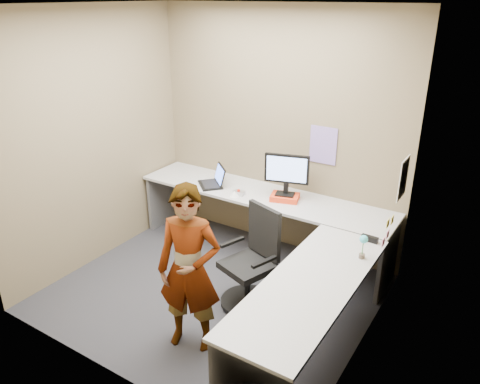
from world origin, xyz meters
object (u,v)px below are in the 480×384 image
Objects in this scene: desk at (271,237)px; person at (189,270)px; office_chair at (252,267)px; monitor at (287,171)px.

person is (-0.16, -1.06, 0.14)m from desk.
person is at bearing -98.76° from desk.
person reaches higher than office_chair.
person reaches higher than desk.
monitor reaches higher than office_chair.
office_chair is (0.13, -0.90, -0.66)m from monitor.
desk is 1.09m from person.
monitor is 0.48× the size of office_chair.
office_chair is (-0.02, -0.31, -0.19)m from desk.
desk is 3.07× the size of office_chair.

